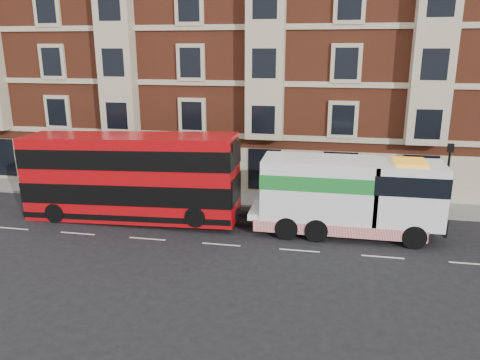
{
  "coord_description": "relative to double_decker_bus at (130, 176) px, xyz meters",
  "views": [
    {
      "loc": [
        5.07,
        -21.6,
        9.69
      ],
      "look_at": [
        0.23,
        4.0,
        2.35
      ],
      "focal_mm": 35.0,
      "sensor_mm": 36.0,
      "label": 1
    }
  ],
  "objects": [
    {
      "name": "lamp_post_west",
      "position": [
        -0.08,
        3.57,
        0.02
      ],
      "size": [
        0.35,
        0.15,
        4.35
      ],
      "color": "black",
      "rests_on": "sidewalk"
    },
    {
      "name": "lamp_post_east",
      "position": [
        17.92,
        3.57,
        0.02
      ],
      "size": [
        0.35,
        0.15,
        4.35
      ],
      "color": "black",
      "rests_on": "sidewalk"
    },
    {
      "name": "victorian_terrace",
      "position": [
        6.42,
        12.37,
        7.41
      ],
      "size": [
        45.0,
        12.0,
        20.4
      ],
      "color": "brown",
      "rests_on": "ground"
    },
    {
      "name": "tow_truck",
      "position": [
        12.07,
        0.0,
        -0.46
      ],
      "size": [
        9.91,
        2.93,
        4.13
      ],
      "color": "white",
      "rests_on": "ground"
    },
    {
      "name": "ground",
      "position": [
        5.92,
        -2.63,
        -2.65
      ],
      "size": [
        120.0,
        120.0,
        0.0
      ],
      "primitive_type": "plane",
      "color": "black",
      "rests_on": "ground"
    },
    {
      "name": "pedestrian",
      "position": [
        -3.73,
        5.0,
        -1.56
      ],
      "size": [
        0.71,
        0.48,
        1.89
      ],
      "primitive_type": "imported",
      "rotation": [
        0.0,
        0.0,
        -0.04
      ],
      "color": "black",
      "rests_on": "sidewalk"
    },
    {
      "name": "sidewalk",
      "position": [
        5.92,
        4.87,
        -2.58
      ],
      "size": [
        90.0,
        3.0,
        0.15
      ],
      "primitive_type": "cube",
      "color": "slate",
      "rests_on": "ground"
    },
    {
      "name": "double_decker_bus",
      "position": [
        0.0,
        0.0,
        0.0
      ],
      "size": [
        12.37,
        2.84,
        5.01
      ],
      "color": "#BB0A0F",
      "rests_on": "ground"
    }
  ]
}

